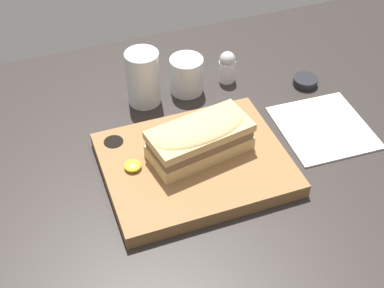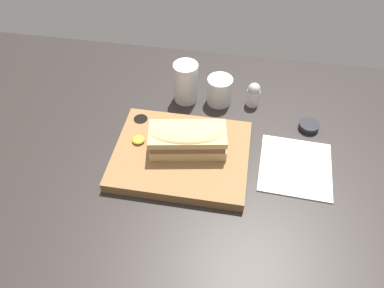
% 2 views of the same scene
% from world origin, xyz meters
% --- Properties ---
extents(dining_table, '(1.44, 0.96, 0.02)m').
position_xyz_m(dining_table, '(0.00, 0.00, 0.01)').
color(dining_table, '#282321').
rests_on(dining_table, ground).
extents(serving_board, '(0.32, 0.25, 0.03)m').
position_xyz_m(serving_board, '(0.01, 0.02, 0.03)').
color(serving_board, olive).
rests_on(serving_board, dining_table).
extents(sandwich, '(0.19, 0.11, 0.07)m').
position_xyz_m(sandwich, '(0.02, 0.04, 0.08)').
color(sandwich, tan).
rests_on(sandwich, serving_board).
extents(mustard_dollop, '(0.03, 0.03, 0.01)m').
position_xyz_m(mustard_dollop, '(-0.10, 0.04, 0.05)').
color(mustard_dollop, yellow).
rests_on(mustard_dollop, serving_board).
extents(water_glass, '(0.07, 0.07, 0.11)m').
position_xyz_m(water_glass, '(-0.02, 0.24, 0.07)').
color(water_glass, silver).
rests_on(water_glass, dining_table).
extents(wine_glass, '(0.07, 0.07, 0.08)m').
position_xyz_m(wine_glass, '(0.07, 0.25, 0.06)').
color(wine_glass, silver).
rests_on(wine_glass, dining_table).
extents(napkin, '(0.17, 0.18, 0.00)m').
position_xyz_m(napkin, '(0.28, 0.04, 0.02)').
color(napkin, white).
rests_on(napkin, dining_table).
extents(salt_shaker, '(0.04, 0.04, 0.07)m').
position_xyz_m(salt_shaker, '(0.16, 0.25, 0.05)').
color(salt_shaker, white).
rests_on(salt_shaker, dining_table).
extents(condiment_dish, '(0.05, 0.05, 0.02)m').
position_xyz_m(condiment_dish, '(0.31, 0.18, 0.03)').
color(condiment_dish, black).
rests_on(condiment_dish, dining_table).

